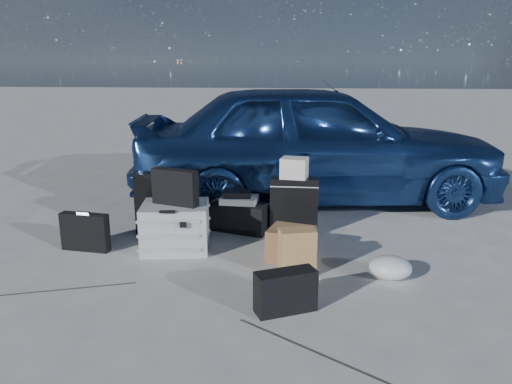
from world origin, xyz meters
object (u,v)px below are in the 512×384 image
Objects in this scene: briefcase at (85,232)px; cardboard_box at (291,244)px; car at (316,142)px; duffel_bag at (240,217)px; pelican_case at (176,227)px; suitcase_right at (294,206)px; suitcase_left at (159,203)px.

briefcase is 1.91m from cardboard_box.
car reaches higher than briefcase.
pelican_case is at bearing -114.57° from duffel_bag.
pelican_case is at bearing -151.65° from suitcase_right.
briefcase is at bearing -159.69° from suitcase_right.
car reaches higher than cardboard_box.
suitcase_left is 1.67× the size of cardboard_box.
suitcase_right is at bearing 88.85° from cardboard_box.
pelican_case is 0.79m from duffel_bag.
duffel_bag is (-0.80, -1.22, -0.60)m from car.
briefcase is 1.53m from duffel_bag.
cardboard_box is (-0.25, -1.94, -0.61)m from car.
cardboard_box is at bearing -37.64° from suitcase_left.
car is 7.32× the size of pelican_case.
pelican_case is 1.09m from cardboard_box.
cardboard_box is at bearing -89.85° from suitcase_right.
pelican_case is 0.84m from briefcase.
suitcase_left is at bearing 113.29° from pelican_case.
cardboard_box is at bearing -34.48° from duffel_bag.
duffel_bag is at bearing 179.94° from suitcase_right.
suitcase_right is 0.58m from duffel_bag.
duffel_bag is at bearing 39.03° from pelican_case.
pelican_case is 1.23m from suitcase_right.
car is at bearing 80.27° from suitcase_right.
suitcase_left is at bearing 122.01° from car.
car is 6.96× the size of suitcase_left.
pelican_case is at bearing 172.04° from cardboard_box.
pelican_case is at bearing 135.82° from car.
duffel_bag is (0.82, 0.11, -0.17)m from suitcase_left.
car reaches higher than suitcase_right.
car reaches higher than pelican_case.
cardboard_box is (1.36, -0.61, -0.17)m from suitcase_left.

